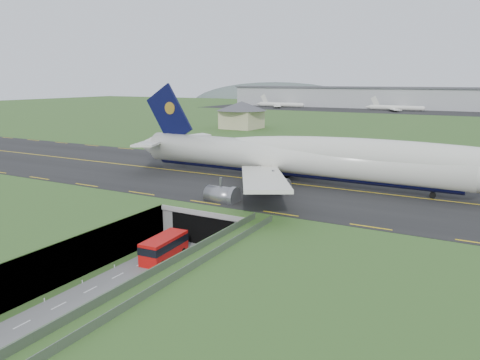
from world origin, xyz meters
The scene contains 10 objects.
ground centered at (0.00, 0.00, 0.00)m, with size 900.00×900.00×0.00m, color #365D25.
airfield_deck centered at (0.00, 0.00, 3.00)m, with size 800.00×800.00×6.00m, color gray.
trench_road centered at (0.00, -7.50, 0.10)m, with size 12.00×75.00×0.20m, color slate.
taxiway centered at (0.00, 33.00, 6.09)m, with size 800.00×44.00×0.18m, color black.
tunnel_portal centered at (0.00, 16.71, 3.33)m, with size 17.00×22.30×6.00m.
guideway centered at (11.00, -19.11, 5.32)m, with size 3.00×53.00×7.05m.
jumbo_jet centered at (11.08, 34.16, 11.51)m, with size 96.62×61.84×20.46m.
shuttle_tram centered at (-1.76, 0.19, 1.93)m, with size 3.87×8.94×3.53m.
service_building centered at (-55.86, 123.89, 12.90)m, with size 22.21×22.21×11.65m.
cargo_terminal centered at (-0.23, 299.41, 13.96)m, with size 320.00×67.00×15.60m.
Camera 1 is at (40.29, -52.64, 26.68)m, focal length 35.00 mm.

